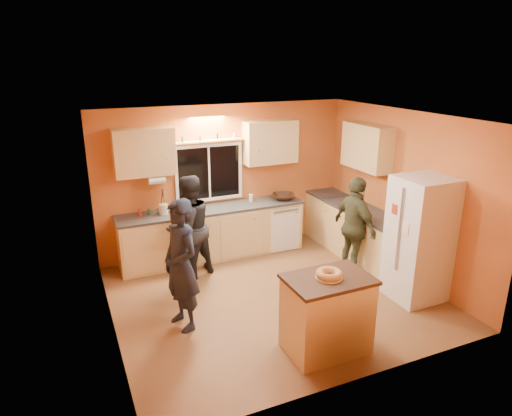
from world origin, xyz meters
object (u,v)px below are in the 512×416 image
refrigerator (419,239)px  island (327,314)px  person_center (189,227)px  person_right (355,227)px  person_left (181,266)px

refrigerator → island: refrigerator is taller
person_center → person_right: bearing=134.6°
island → person_right: (1.48, 1.57, 0.32)m
island → person_right: person_right is taller
refrigerator → person_right: (-0.39, 0.98, -0.10)m
refrigerator → person_left: 3.34m
island → person_center: 2.73m
person_right → person_center: bearing=65.6°
person_left → person_right: person_left is taller
person_center → person_right: (2.42, -0.97, -0.02)m
person_center → island: bearing=86.7°
refrigerator → island: bearing=-162.6°
refrigerator → person_right: refrigerator is taller
refrigerator → person_center: bearing=145.2°
refrigerator → person_center: 3.42m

